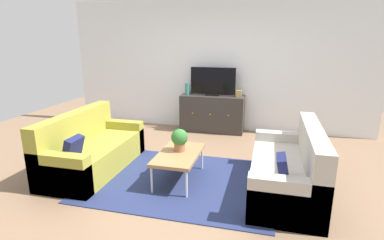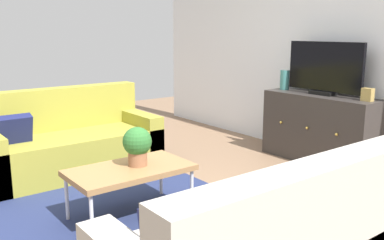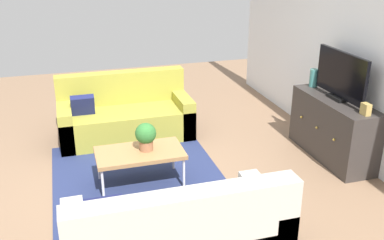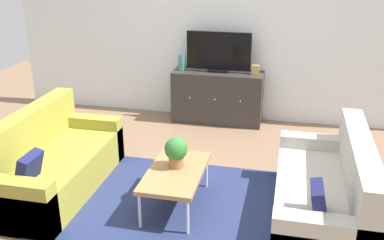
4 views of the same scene
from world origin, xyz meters
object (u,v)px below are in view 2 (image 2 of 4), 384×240
at_px(glass_vase, 285,80).
at_px(mantel_clock, 368,95).
at_px(flat_screen_tv, 325,69).
at_px(coffee_table, 130,171).
at_px(potted_plant, 137,144).
at_px(couch_left_side, 68,144).
at_px(tv_console, 320,128).

bearing_deg(glass_vase, mantel_clock, 0.00).
xyz_separation_m(flat_screen_tv, glass_vase, (-0.54, -0.02, -0.17)).
bearing_deg(coffee_table, flat_screen_tv, 89.98).
relative_size(coffee_table, potted_plant, 3.06).
height_order(couch_left_side, glass_vase, glass_vase).
xyz_separation_m(potted_plant, glass_vase, (-0.52, 2.34, 0.30)).
xyz_separation_m(potted_plant, mantel_clock, (0.55, 2.34, 0.25)).
height_order(glass_vase, mantel_clock, glass_vase).
xyz_separation_m(potted_plant, flat_screen_tv, (0.01, 2.36, 0.47)).
xyz_separation_m(couch_left_side, potted_plant, (1.39, 0.04, 0.30)).
xyz_separation_m(coffee_table, flat_screen_tv, (0.00, 2.44, 0.67)).
distance_m(couch_left_side, coffee_table, 1.41).
height_order(tv_console, glass_vase, glass_vase).
distance_m(tv_console, flat_screen_tv, 0.67).
distance_m(couch_left_side, glass_vase, 2.60).
bearing_deg(couch_left_side, tv_console, 59.40).
relative_size(potted_plant, tv_console, 0.24).
bearing_deg(glass_vase, potted_plant, -77.36).
bearing_deg(tv_console, mantel_clock, 0.00).
distance_m(potted_plant, glass_vase, 2.41).
xyz_separation_m(coffee_table, mantel_clock, (0.54, 2.42, 0.45)).
relative_size(potted_plant, glass_vase, 1.34).
xyz_separation_m(tv_console, flat_screen_tv, (0.00, 0.02, 0.67)).
xyz_separation_m(tv_console, glass_vase, (-0.54, 0.00, 0.50)).
distance_m(flat_screen_tv, mantel_clock, 0.58).
xyz_separation_m(potted_plant, tv_console, (0.01, 2.34, -0.20)).
bearing_deg(potted_plant, tv_console, 89.70).
bearing_deg(mantel_clock, glass_vase, 180.00).
relative_size(couch_left_side, coffee_table, 1.86).
bearing_deg(couch_left_side, mantel_clock, 50.74).
height_order(coffee_table, flat_screen_tv, flat_screen_tv).
bearing_deg(flat_screen_tv, couch_left_side, -120.39).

